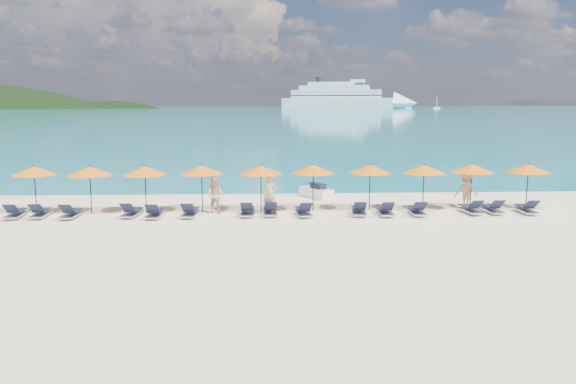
{
  "coord_description": "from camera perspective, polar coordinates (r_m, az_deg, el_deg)",
  "views": [
    {
      "loc": [
        -1.19,
        -21.92,
        5.15
      ],
      "look_at": [
        0.0,
        3.0,
        1.2
      ],
      "focal_mm": 35.0,
      "sensor_mm": 36.0,
      "label": 1
    }
  ],
  "objects": [
    {
      "name": "ground",
      "position": [
        22.55,
        0.37,
        -4.21
      ],
      "size": [
        1400.0,
        1400.0,
        0.0
      ],
      "primitive_type": "plane",
      "color": "beige"
    },
    {
      "name": "sea",
      "position": [
        681.94,
        -2.67,
        8.56
      ],
      "size": [
        1600.0,
        1300.0,
        0.01
      ],
      "primitive_type": "cube",
      "color": "#1FA9B2",
      "rests_on": "ground"
    },
    {
      "name": "headland_small",
      "position": [
        601.99,
        -17.11,
        4.78
      ],
      "size": [
        162.0,
        126.0,
        85.5
      ],
      "color": "black",
      "rests_on": "ground"
    },
    {
      "name": "cruise_ship",
      "position": [
        590.74,
        6.26,
        9.42
      ],
      "size": [
        138.22,
        66.3,
        38.6
      ],
      "rotation": [
        0.0,
        0.0,
        -0.33
      ],
      "color": "white",
      "rests_on": "ground"
    },
    {
      "name": "sailboat_near",
      "position": [
        542.73,
        12.17,
        8.36
      ],
      "size": [
        5.42,
        1.81,
        9.94
      ],
      "color": "white",
      "rests_on": "ground"
    },
    {
      "name": "sailboat_far",
      "position": [
        548.05,
        14.85,
        8.29
      ],
      "size": [
        6.31,
        2.1,
        11.58
      ],
      "color": "white",
      "rests_on": "ground"
    },
    {
      "name": "jetski",
      "position": [
        30.96,
        2.91,
        0.02
      ],
      "size": [
        1.84,
        2.33,
        0.79
      ],
      "rotation": [
        0.0,
        0.0,
        0.53
      ],
      "color": "white",
      "rests_on": "ground"
    },
    {
      "name": "beachgoer_a",
      "position": [
        26.33,
        -1.89,
        -0.29
      ],
      "size": [
        0.75,
        0.6,
        1.8
      ],
      "primitive_type": "imported",
      "rotation": [
        0.0,
        0.0,
        0.29
      ],
      "color": "tan",
      "rests_on": "ground"
    },
    {
      "name": "beachgoer_b",
      "position": [
        26.53,
        -7.38,
        -0.35
      ],
      "size": [
        0.95,
        0.7,
        1.75
      ],
      "primitive_type": "imported",
      "rotation": [
        0.0,
        0.0,
        -0.27
      ],
      "color": "tan",
      "rests_on": "ground"
    },
    {
      "name": "beachgoer_c",
      "position": [
        28.89,
        17.66,
        0.11
      ],
      "size": [
        1.18,
        0.57,
        1.8
      ],
      "primitive_type": "imported",
      "rotation": [
        0.0,
        0.0,
        3.11
      ],
      "color": "tan",
      "rests_on": "ground"
    },
    {
      "name": "umbrella_0",
      "position": [
        28.98,
        -24.4,
        1.99
      ],
      "size": [
        2.1,
        2.1,
        2.28
      ],
      "color": "black",
      "rests_on": "ground"
    },
    {
      "name": "umbrella_1",
      "position": [
        27.86,
        -19.51,
        2.02
      ],
      "size": [
        2.1,
        2.1,
        2.28
      ],
      "color": "black",
      "rests_on": "ground"
    },
    {
      "name": "umbrella_2",
      "position": [
        27.23,
        -14.34,
        2.11
      ],
      "size": [
        2.1,
        2.1,
        2.28
      ],
      "color": "black",
      "rests_on": "ground"
    },
    {
      "name": "umbrella_3",
      "position": [
        27.08,
        -8.78,
        2.25
      ],
      "size": [
        2.1,
        2.1,
        2.28
      ],
      "color": "black",
      "rests_on": "ground"
    },
    {
      "name": "umbrella_4",
      "position": [
        26.74,
        -2.78,
        2.26
      ],
      "size": [
        2.1,
        2.1,
        2.28
      ],
      "color": "black",
      "rests_on": "ground"
    },
    {
      "name": "umbrella_5",
      "position": [
        27.01,
        2.58,
        2.33
      ],
      "size": [
        2.1,
        2.1,
        2.28
      ],
      "color": "black",
      "rests_on": "ground"
    },
    {
      "name": "umbrella_6",
      "position": [
        27.37,
        8.34,
        2.33
      ],
      "size": [
        2.1,
        2.1,
        2.28
      ],
      "color": "black",
      "rests_on": "ground"
    },
    {
      "name": "umbrella_7",
      "position": [
        27.83,
        13.66,
        2.28
      ],
      "size": [
        2.1,
        2.1,
        2.28
      ],
      "color": "black",
      "rests_on": "ground"
    },
    {
      "name": "umbrella_8",
      "position": [
        28.85,
        18.2,
        2.31
      ],
      "size": [
        2.1,
        2.1,
        2.28
      ],
      "color": "black",
      "rests_on": "ground"
    },
    {
      "name": "umbrella_9",
      "position": [
        29.73,
        23.23,
        2.22
      ],
      "size": [
        2.1,
        2.1,
        2.28
      ],
      "color": "black",
      "rests_on": "ground"
    },
    {
      "name": "lounger_0",
      "position": [
        28.32,
        -25.95,
        -1.91
      ],
      "size": [
        0.74,
        1.74,
        0.66
      ],
      "rotation": [
        0.0,
        0.0,
        0.07
      ],
      "color": "silver",
      "rests_on": "ground"
    },
    {
      "name": "lounger_1",
      "position": [
        27.95,
        -23.86,
        -1.91
      ],
      "size": [
        0.74,
        1.74,
        0.66
      ],
      "rotation": [
        0.0,
        0.0,
        0.07
      ],
      "color": "silver",
      "rests_on": "ground"
    },
    {
      "name": "lounger_2",
      "position": [
        27.3,
        -21.15,
        -1.99
      ],
      "size": [
        0.7,
        1.73,
        0.66
      ],
      "rotation": [
        0.0,
        0.0,
        -0.04
      ],
      "color": "silver",
      "rests_on": "ground"
    },
    {
      "name": "lounger_3",
      "position": [
        26.71,
        -15.62,
        -1.94
      ],
      "size": [
        0.79,
        1.76,
        0.66
      ],
      "rotation": [
        0.0,
        0.0,
        -0.1
      ],
      "color": "silver",
      "rests_on": "ground"
    },
    {
      "name": "lounger_4",
      "position": [
        26.19,
        -13.4,
        -2.07
      ],
      "size": [
        0.63,
        1.7,
        0.66
      ],
      "rotation": [
        0.0,
        0.0,
        -0.0
      ],
      "color": "silver",
      "rests_on": "ground"
    },
    {
      "name": "lounger_5",
      "position": [
        26.1,
        -9.91,
        -1.99
      ],
      "size": [
        0.74,
        1.74,
        0.66
      ],
      "rotation": [
        0.0,
        0.0,
        -0.07
      ],
      "color": "silver",
      "rests_on": "ground"
    },
    {
      "name": "lounger_6",
      "position": [
        26.0,
        -4.14,
        -1.92
      ],
      "size": [
        0.69,
        1.72,
        0.66
      ],
      "rotation": [
        0.0,
        0.0,
        -0.04
      ],
      "color": "silver",
      "rests_on": "ground"
    },
    {
      "name": "lounger_7",
      "position": [
        26.08,
        -1.83,
        -1.87
      ],
      "size": [
        0.68,
        1.72,
        0.66
      ],
      "rotation": [
        0.0,
        0.0,
        0.03
      ],
      "color": "silver",
      "rests_on": "ground"
    },
    {
      "name": "lounger_8",
      "position": [
        25.89,
        1.57,
        -1.95
      ],
      "size": [
        0.79,
        1.75,
        0.66
      ],
      "rotation": [
        0.0,
        0.0,
        0.1
      ],
      "color": "silver",
      "rests_on": "ground"
    },
    {
      "name": "lounger_9",
      "position": [
        26.3,
        7.24,
        -1.84
      ],
      "size": [
        0.79,
        1.75,
        0.66
      ],
      "rotation": [
        0.0,
        0.0,
        -0.1
      ],
      "color": "silver",
      "rests_on": "ground"
    },
    {
      "name": "lounger_10",
      "position": [
        26.44,
        9.86,
        -1.85
      ],
      "size": [
        0.69,
        1.72,
        0.66
      ],
      "rotation": [
        0.0,
        0.0,
        -0.04
      ],
      "color": "silver",
      "rests_on": "ground"
    },
    {
      "name": "lounger_11",
      "position": [
        26.81,
        12.97,
        -1.8
      ],
      "size": [
        0.71,
        1.73,
        0.66
      ],
      "rotation": [
        0.0,
        0.0,
        -0.05
      ],
      "color": "silver",
      "rests_on": "ground"
    },
    {
      "name": "lounger_12",
      "position": [
        27.85,
        18.07,
        -1.62
      ],
      "size": [
        0.77,
        1.75,
        0.66
      ],
      "rotation": [
        0.0,
        0.0,
        0.09
      ],
      "color": "silver",
      "rests_on": "ground"
    },
    {
      "name": "lounger_13",
      "position": [
        28.27,
        20.02,
        -1.56
      ],
      "size": [
        0.66,
        1.72,
        0.66
      ],
      "rotation": [
        0.0,
        0.0,
        0.03
      ],
      "color": "silver",
      "rests_on": "ground"
    },
    {
      "name": "lounger_14",
      "position": [
        28.79,
        23.03,
        -1.56
      ],
      "size": [
        0.64,
        1.71,
        0.66
      ],
      "rotation": [
        0.0,
        0.0,
        -0.01
      ],
      "color": "silver",
      "rests_on": "ground"
    }
  ]
}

